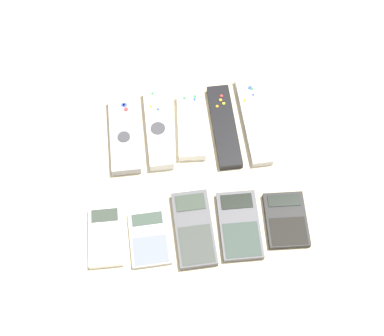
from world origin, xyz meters
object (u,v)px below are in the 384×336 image
remote_4 (253,120)px  calculator_1 (149,238)px  remote_3 (224,126)px  calculator_0 (106,236)px  remote_2 (191,126)px  remote_0 (124,135)px  calculator_2 (194,229)px  calculator_4 (286,220)px  remote_1 (158,128)px  calculator_3 (239,225)px

remote_4 → calculator_1: bearing=-136.4°
remote_3 → calculator_1: bearing=-128.1°
calculator_0 → remote_2: bearing=50.9°
remote_0 → calculator_0: remote_0 is taller
calculator_2 → calculator_4: size_ratio=1.35×
remote_0 → remote_1: size_ratio=0.94×
remote_1 → calculator_4: remote_1 is taller
calculator_3 → calculator_1: bearing=-176.6°
calculator_3 → remote_4: bearing=75.7°
calculator_1 → calculator_2: 0.09m
remote_3 → calculator_2: size_ratio=1.29×
calculator_2 → calculator_3: (0.09, -0.00, -0.00)m
remote_4 → calculator_4: 0.23m
calculator_2 → calculator_4: calculator_2 is taller
calculator_0 → remote_0: bearing=78.7°
remote_2 → calculator_4: (0.16, -0.23, -0.00)m
remote_3 → calculator_0: 0.34m
calculator_3 → calculator_4: size_ratio=1.21×
remote_4 → calculator_3: size_ratio=1.55×
calculator_4 → calculator_3: bearing=-176.3°
remote_4 → remote_2: bearing=179.0°
calculator_1 → remote_2: bearing=64.2°
calculator_2 → remote_4: bearing=55.0°
calculator_0 → calculator_4: calculator_0 is taller
remote_4 → calculator_3: remote_4 is taller
remote_1 → remote_0: bearing=-174.2°
remote_3 → calculator_2: bearing=-112.7°
calculator_2 → calculator_3: size_ratio=1.11×
remote_1 → calculator_4: (0.23, -0.23, -0.00)m
remote_2 → calculator_2: bearing=-90.9°
remote_4 → remote_1: bearing=178.4°
calculator_3 → calculator_4: 0.09m
remote_0 → remote_1: 0.07m
calculator_2 → calculator_4: (0.18, 0.00, -0.00)m
calculator_3 → calculator_4: (0.09, 0.00, -0.00)m
calculator_3 → calculator_4: same height
calculator_2 → calculator_3: bearing=-3.1°
remote_1 → calculator_3: remote_1 is taller
remote_0 → remote_4: size_ratio=0.83×
remote_3 → calculator_1: 0.29m
remote_3 → remote_4: (0.06, 0.01, -0.00)m
calculator_0 → calculator_3: bearing=-0.5°
remote_3 → calculator_3: remote_3 is taller
remote_2 → remote_3: (0.07, -0.01, -0.00)m
remote_1 → calculator_3: 0.27m
remote_0 → remote_2: size_ratio=1.12×
calculator_2 → remote_0: bearing=117.3°
remote_0 → calculator_4: remote_0 is taller
remote_0 → calculator_2: size_ratio=1.16×
remote_0 → calculator_4: bearing=-36.9°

